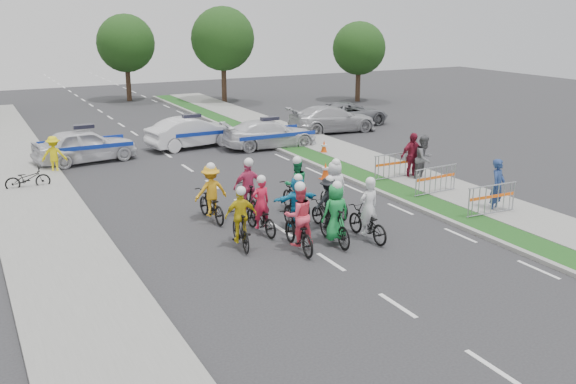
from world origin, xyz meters
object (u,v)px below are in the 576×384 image
rider_5 (297,207)px  civilian_sedan (332,119)px  rider_2 (298,225)px  tree_2 (359,48)px  barrier_0 (491,201)px  barrier_2 (395,167)px  rider_9 (248,195)px  cone_1 (324,148)px  barrier_1 (436,181)px  rider_1 (335,220)px  rider_10 (211,198)px  rider_8 (296,192)px  police_car_2 (270,134)px  spectator_1 (424,159)px  tree_4 (126,43)px  civilian_suv (348,114)px  police_car_0 (85,145)px  cone_0 (326,171)px  tree_1 (223,39)px  spectator_2 (412,156)px  rider_6 (261,214)px  rider_0 (367,219)px  police_car_1 (192,132)px  rider_4 (328,208)px  marshal_hiviz (54,155)px  spectator_0 (498,186)px  parked_bike (28,179)px  rider_3 (241,224)px  rider_7 (334,194)px

rider_5 → civilian_sedan: rider_5 is taller
rider_2 → tree_2: tree_2 is taller
barrier_0 → barrier_2: (0.00, 5.29, 0.00)m
rider_9 → cone_1: rider_9 is taller
barrier_1 → cone_1: 7.87m
rider_1 → barrier_0: bearing=-178.9°
rider_1 → rider_10: bearing=-53.6°
rider_8 → rider_9: 1.62m
rider_9 → police_car_2: (5.44, 9.59, -0.09)m
barrier_1 → cone_1: bearing=90.8°
rider_5 → tree_2: 29.38m
spectator_1 → tree_4: size_ratio=0.30×
police_car_2 → civilian_suv: (6.81, 3.49, 0.01)m
rider_1 → police_car_0: 14.76m
spectator_1 → police_car_2: bearing=89.2°
cone_0 → tree_1: 23.22m
barrier_2 → cone_1: barrier_2 is taller
civilian_sedan → barrier_0: bearing=172.7°
rider_1 → civilian_suv: bearing=-120.3°
spectator_2 → cone_0: spectator_2 is taller
rider_1 → barrier_2: 7.76m
police_car_2 → spectator_1: spectator_1 is taller
rider_6 → spectator_2: size_ratio=0.98×
rider_0 → barrier_1: (4.82, 2.66, -0.08)m
spectator_2 → cone_1: bearing=94.5°
police_car_0 → police_car_1: bearing=-89.3°
rider_2 → barrier_1: rider_2 is taller
police_car_1 → barrier_0: police_car_1 is taller
rider_4 → marshal_hiviz: rider_4 is taller
rider_8 → barrier_0: size_ratio=1.00×
rider_2 → spectator_2: rider_2 is taller
barrier_0 → tree_2: tree_2 is taller
police_car_0 → spectator_0: spectator_0 is taller
rider_10 → civilian_sedan: bearing=-137.4°
rider_9 → cone_1: size_ratio=2.90×
rider_6 → rider_4: bearing=158.3°
civilian_suv → spectator_1: 12.83m
marshal_hiviz → cone_0: marshal_hiviz is taller
police_car_2 → tree_1: size_ratio=0.69×
rider_10 → police_car_0: (-2.05, 10.35, 0.01)m
civilian_suv → cone_0: civilian_suv is taller
barrier_2 → parked_bike: (-13.19, 5.35, -0.13)m
rider_0 → rider_1: size_ratio=1.00×
rider_4 → barrier_1: rider_4 is taller
rider_3 → civilian_suv: bearing=-122.9°
rider_0 → rider_7: size_ratio=0.98×
police_car_2 → cone_1: size_ratio=6.73×
police_car_0 → parked_bike: police_car_0 is taller
civilian_suv → rider_10: bearing=130.7°
spectator_0 → rider_7: bearing=133.7°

